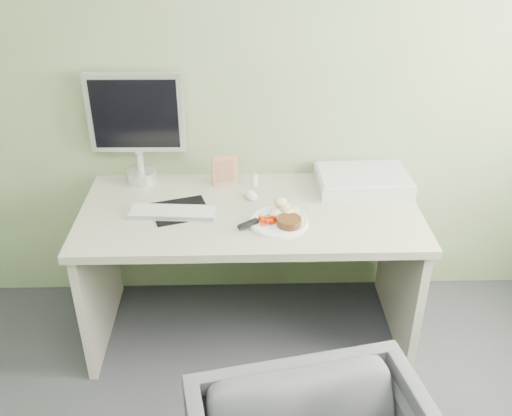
{
  "coord_description": "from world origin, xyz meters",
  "views": [
    {
      "loc": [
        -0.03,
        -0.7,
        2.08
      ],
      "look_at": [
        0.02,
        1.5,
        0.81
      ],
      "focal_mm": 40.0,
      "sensor_mm": 36.0,
      "label": 1
    }
  ],
  "objects_px": {
    "plate": "(279,222)",
    "monitor": "(136,122)",
    "desk": "(250,242)",
    "scanner": "(363,181)"
  },
  "relations": [
    {
      "from": "plate",
      "to": "monitor",
      "type": "relative_size",
      "value": 0.48
    },
    {
      "from": "desk",
      "to": "scanner",
      "type": "relative_size",
      "value": 3.49
    },
    {
      "from": "monitor",
      "to": "scanner",
      "type": "bearing_deg",
      "value": -4.46
    },
    {
      "from": "monitor",
      "to": "desk",
      "type": "bearing_deg",
      "value": -28.86
    },
    {
      "from": "desk",
      "to": "monitor",
      "type": "relative_size",
      "value": 2.84
    },
    {
      "from": "desk",
      "to": "monitor",
      "type": "distance_m",
      "value": 0.81
    },
    {
      "from": "scanner",
      "to": "monitor",
      "type": "relative_size",
      "value": 0.81
    },
    {
      "from": "plate",
      "to": "monitor",
      "type": "xyz_separation_m",
      "value": [
        -0.68,
        0.45,
        0.31
      ]
    },
    {
      "from": "plate",
      "to": "desk",
      "type": "bearing_deg",
      "value": 134.28
    },
    {
      "from": "desk",
      "to": "monitor",
      "type": "xyz_separation_m",
      "value": [
        -0.55,
        0.32,
        0.5
      ]
    }
  ]
}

